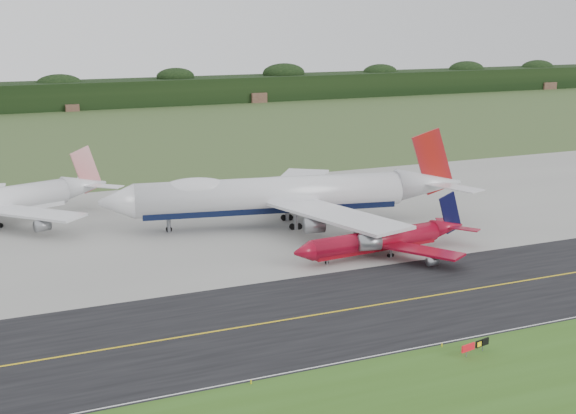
# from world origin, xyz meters

# --- Properties ---
(ground) EXTENTS (600.00, 600.00, 0.00)m
(ground) POSITION_xyz_m (0.00, 0.00, 0.00)
(ground) COLOR #2F4922
(ground) RESTS_ON ground
(grass_verge) EXTENTS (400.00, 30.00, 0.01)m
(grass_verge) POSITION_xyz_m (0.00, -35.00, 0.01)
(grass_verge) COLOR #365B1A
(grass_verge) RESTS_ON ground
(taxiway) EXTENTS (400.00, 32.00, 0.02)m
(taxiway) POSITION_xyz_m (0.00, -4.00, 0.01)
(taxiway) COLOR black
(taxiway) RESTS_ON ground
(apron) EXTENTS (400.00, 78.00, 0.01)m
(apron) POSITION_xyz_m (0.00, 51.00, 0.01)
(apron) COLOR gray
(apron) RESTS_ON ground
(taxiway_centreline) EXTENTS (400.00, 0.40, 0.00)m
(taxiway_centreline) POSITION_xyz_m (0.00, -4.00, 0.03)
(taxiway_centreline) COLOR gold
(taxiway_centreline) RESTS_ON taxiway
(taxiway_edge_line) EXTENTS (400.00, 0.25, 0.00)m
(taxiway_edge_line) POSITION_xyz_m (0.00, -19.50, 0.03)
(taxiway_edge_line) COLOR silver
(taxiway_edge_line) RESTS_ON taxiway
(horizon_treeline) EXTENTS (700.00, 25.00, 12.00)m
(horizon_treeline) POSITION_xyz_m (0.00, 273.76, 5.47)
(horizon_treeline) COLOR black
(horizon_treeline) RESTS_ON ground
(jet_ba_747) EXTENTS (73.76, 60.33, 18.61)m
(jet_ba_747) POSITION_xyz_m (6.97, 43.18, 6.33)
(jet_ba_747) COLOR silver
(jet_ba_747) RESTS_ON ground
(jet_red_737) EXTENTS (36.01, 29.24, 9.72)m
(jet_red_737) POSITION_xyz_m (15.00, 17.62, 2.69)
(jet_red_737) COLOR maroon
(jet_red_737) RESTS_ON ground
(taxiway_sign) EXTENTS (4.77, 1.21, 1.61)m
(taxiway_sign) POSITION_xyz_m (3.46, -23.98, 1.14)
(taxiway_sign) COLOR slate
(taxiway_sign) RESTS_ON ground
(edge_marker_left) EXTENTS (0.16, 0.16, 0.50)m
(edge_marker_left) POSITION_xyz_m (-25.00, -20.50, 0.25)
(edge_marker_left) COLOR yellow
(edge_marker_left) RESTS_ON ground
(edge_marker_center) EXTENTS (0.16, 0.16, 0.50)m
(edge_marker_center) POSITION_xyz_m (0.97, -20.50, 0.25)
(edge_marker_center) COLOR yellow
(edge_marker_center) RESTS_ON ground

